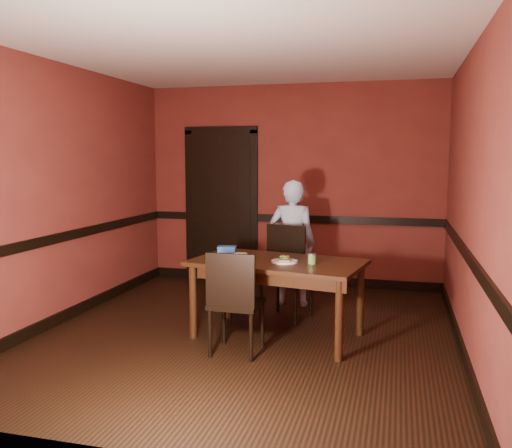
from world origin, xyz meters
The scene contains 22 objects.
floor centered at (0.00, 0.00, 0.00)m, with size 4.00×4.50×0.01m, color black.
ceiling centered at (0.00, 0.00, 2.70)m, with size 4.00×4.50×0.01m, color beige.
wall_back centered at (0.00, 2.25, 1.35)m, with size 4.00×0.02×2.70m, color maroon.
wall_front centered at (0.00, -2.25, 1.35)m, with size 4.00×0.02×2.70m, color maroon.
wall_left centered at (-2.00, 0.00, 1.35)m, with size 0.02×4.50×2.70m, color maroon.
wall_right centered at (2.00, 0.00, 1.35)m, with size 0.02×4.50×2.70m, color maroon.
dado_back centered at (0.00, 2.23, 0.90)m, with size 4.00×0.03×0.10m, color black.
dado_left centered at (-1.99, 0.00, 0.90)m, with size 0.03×4.50×0.10m, color black.
dado_right centered at (1.99, 0.00, 0.90)m, with size 0.03×4.50×0.10m, color black.
baseboard_back centered at (0.00, 2.23, 0.06)m, with size 4.00×0.03×0.12m, color black.
baseboard_left centered at (-1.99, 0.00, 0.06)m, with size 0.03×4.50×0.12m, color black.
baseboard_right centered at (1.99, 0.00, 0.06)m, with size 0.03×4.50×0.12m, color black.
door centered at (-1.00, 2.22, 1.09)m, with size 1.05×0.07×2.20m.
dining_table centered at (0.30, 0.00, 0.37)m, with size 1.60×0.90×0.75m, color black.
chair_far centered at (0.27, 0.61, 0.50)m, with size 0.46×0.46×0.99m, color black, non-canonical shape.
chair_near centered at (0.05, -0.50, 0.46)m, with size 0.43×0.43×0.92m, color black, non-canonical shape.
person centered at (0.22, 1.19, 0.74)m, with size 0.54×0.35×1.47m, color #B1D0F2.
sandwich_plate centered at (0.39, -0.07, 0.77)m, with size 0.25×0.25×0.06m.
sauce_jar centered at (0.65, -0.08, 0.80)m, with size 0.08×0.08×0.09m.
cheese_saucer centered at (-0.08, 0.06, 0.77)m, with size 0.15×0.15×0.05m.
food_tub centered at (-0.27, 0.21, 0.79)m, with size 0.21×0.16×0.08m.
wrapped_veg centered at (-0.08, -0.31, 0.79)m, with size 0.08×0.08×0.27m, color #1A5628.
Camera 1 is at (1.41, -4.97, 1.73)m, focal length 38.00 mm.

